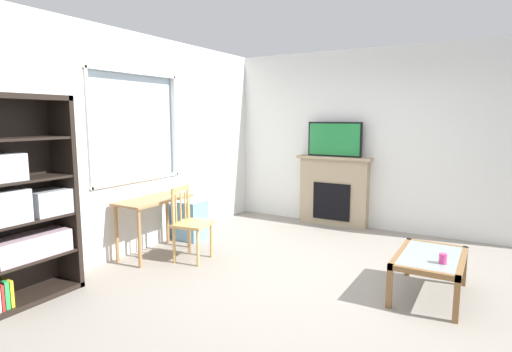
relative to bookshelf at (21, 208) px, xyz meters
name	(u,v)px	position (x,y,z in m)	size (l,w,h in m)	color
ground	(319,282)	(1.81, -2.24, -0.91)	(5.84, 5.95, 0.02)	gray
wall_back_with_window	(146,146)	(1.83, 0.24, 0.46)	(4.84, 0.15, 2.77)	silver
wall_right	(381,140)	(4.28, -2.24, 0.49)	(0.12, 5.15, 2.77)	silver
bookshelf	(21,208)	(0.00, 0.00, 0.00)	(0.90, 0.38, 1.93)	black
desk_under_window	(154,207)	(1.58, -0.11, -0.29)	(0.98, 0.48, 0.72)	#A37547
wooden_chair	(190,223)	(1.66, -0.63, -0.43)	(0.48, 0.46, 0.90)	tan
plastic_drawer_unit	(190,220)	(2.34, -0.06, -0.62)	(0.35, 0.40, 0.55)	#72ADDB
fireplace	(334,191)	(4.13, -1.55, -0.34)	(0.26, 1.20, 1.11)	tan
tv	(335,139)	(4.11, -1.55, 0.49)	(0.06, 0.87, 0.55)	black
coffee_table	(430,261)	(2.02, -3.29, -0.54)	(0.95, 0.60, 0.41)	#8C9E99
sippy_cup	(443,258)	(1.83, -3.41, -0.44)	(0.07, 0.07, 0.09)	#DB3D84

